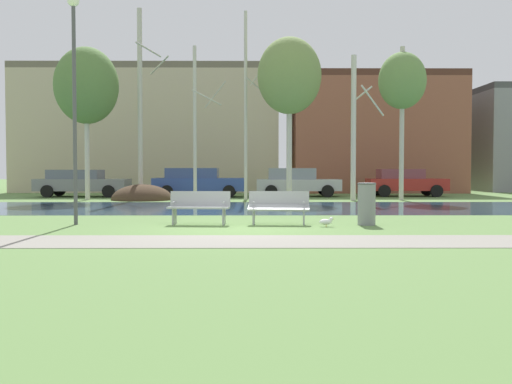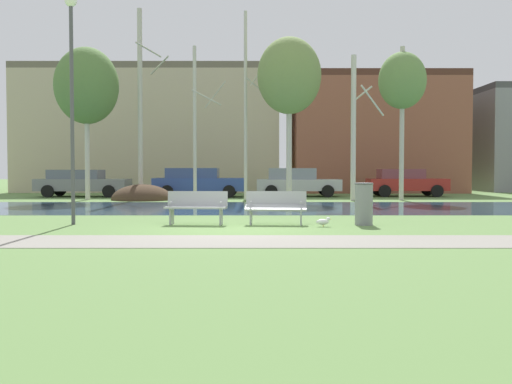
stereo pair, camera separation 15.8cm
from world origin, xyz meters
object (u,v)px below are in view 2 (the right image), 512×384
bench_right (279,207)px  parked_wagon_fourth_red (408,182)px  streetlamp (75,74)px  parked_sedan_second_blue (201,182)px  parked_hatch_third_silver (299,182)px  trash_bin (367,203)px  bench_left (199,207)px  seagull (326,222)px  parked_van_nearest_grey (85,182)px

bench_right → parked_wagon_fourth_red: size_ratio=0.40×
streetlamp → parked_sedan_second_blue: (1.77, 15.32, -3.13)m
parked_hatch_third_silver → parked_wagon_fourth_red: (5.79, 0.14, -0.02)m
trash_bin → streetlamp: size_ratio=0.18×
bench_left → streetlamp: size_ratio=0.27×
bench_left → parked_sedan_second_blue: 15.38m
seagull → streetlamp: size_ratio=0.07×
bench_left → trash_bin: bearing=-2.1°
parked_wagon_fourth_red → trash_bin: bearing=-107.7°
parked_sedan_second_blue → parked_hatch_third_silver: size_ratio=1.08×
parked_van_nearest_grey → parked_wagon_fourth_red: 17.11m
seagull → parked_van_nearest_grey: size_ratio=0.08×
streetlamp → parked_wagon_fourth_red: size_ratio=1.45×
trash_bin → seagull: (-1.10, -0.46, -0.44)m
streetlamp → parked_wagon_fourth_red: streetlamp is taller
bench_right → streetlamp: (-5.32, -0.02, 3.46)m
streetlamp → parked_hatch_third_silver: size_ratio=1.35×
seagull → bench_right: bearing=152.4°
trash_bin → parked_van_nearest_grey: parked_van_nearest_grey is taller
seagull → parked_wagon_fourth_red: (6.24, 16.54, 0.64)m
trash_bin → parked_wagon_fourth_red: bearing=72.3°
parked_van_nearest_grey → trash_bin: bearing=-52.6°
trash_bin → parked_wagon_fourth_red: (5.13, 16.08, 0.20)m
parked_sedan_second_blue → parked_wagon_fourth_red: (10.97, 0.62, -0.02)m
bench_right → seagull: size_ratio=4.21×
bench_left → trash_bin: trash_bin is taller
bench_right → trash_bin: trash_bin is taller
seagull → parked_wagon_fourth_red: bearing=69.3°
seagull → parked_van_nearest_grey: parked_van_nearest_grey is taller
bench_left → parked_hatch_third_silver: parked_hatch_third_silver is taller
seagull → streetlamp: bearing=174.8°
seagull → parked_hatch_third_silver: size_ratio=0.09×
trash_bin → parked_wagon_fourth_red: 16.88m
parked_sedan_second_blue → parked_van_nearest_grey: bearing=178.1°
parked_sedan_second_blue → parked_hatch_third_silver: bearing=5.4°
bench_right → streetlamp: size_ratio=0.27×
parked_van_nearest_grey → parked_sedan_second_blue: bearing=-1.9°
parked_sedan_second_blue → parked_wagon_fourth_red: parked_sedan_second_blue is taller
parked_van_nearest_grey → streetlamp: bearing=-74.3°
seagull → parked_hatch_third_silver: (0.45, 16.40, 0.66)m
bench_left → parked_sedan_second_blue: (-1.46, 15.30, 0.32)m
trash_bin → parked_hatch_third_silver: 15.96m
parked_van_nearest_grey → parked_wagon_fourth_red: (17.11, 0.42, 0.01)m
parked_sedan_second_blue → parked_wagon_fourth_red: 10.98m
bench_left → streetlamp: 4.73m
bench_left → seagull: bench_left is taller
bench_right → parked_sedan_second_blue: 15.71m
parked_hatch_third_silver → parked_sedan_second_blue: bearing=-174.6°
bench_left → parked_wagon_fourth_red: 18.55m
seagull → parked_sedan_second_blue: (-4.73, 15.92, 0.67)m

